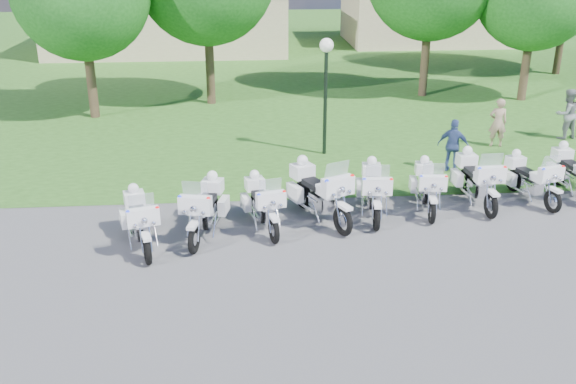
{
  "coord_description": "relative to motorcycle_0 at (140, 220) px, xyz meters",
  "views": [
    {
      "loc": [
        -1.99,
        -12.94,
        6.62
      ],
      "look_at": [
        -0.86,
        1.2,
        0.95
      ],
      "focal_mm": 40.0,
      "sensor_mm": 36.0,
      "label": 1
    }
  ],
  "objects": [
    {
      "name": "bystander_b",
      "position": [
        13.68,
        7.32,
        0.23
      ],
      "size": [
        0.99,
        0.85,
        1.75
      ],
      "primitive_type": "imported",
      "rotation": [
        0.0,
        0.0,
        -2.9
      ],
      "color": "slate",
      "rests_on": "ground"
    },
    {
      "name": "motorcycle_4",
      "position": [
        5.66,
        1.36,
        0.02
      ],
      "size": [
        0.94,
        2.37,
        1.59
      ],
      "rotation": [
        0.0,
        0.0,
        3.03
      ],
      "color": "black",
      "rests_on": "ground"
    },
    {
      "name": "motorcycle_5",
      "position": [
        7.12,
        1.58,
        -0.02
      ],
      "size": [
        0.9,
        2.22,
        1.49
      ],
      "rotation": [
        0.0,
        0.0,
        3.01
      ],
      "color": "black",
      "rests_on": "ground"
    },
    {
      "name": "motorcycle_8",
      "position": [
        11.43,
        2.25,
        0.02
      ],
      "size": [
        0.86,
        2.37,
        1.59
      ],
      "rotation": [
        0.0,
        0.0,
        3.21
      ],
      "color": "black",
      "rests_on": "ground"
    },
    {
      "name": "motorcycle_6",
      "position": [
        8.52,
        1.86,
        0.04
      ],
      "size": [
        0.85,
        2.44,
        1.64
      ],
      "rotation": [
        0.0,
        0.0,
        3.18
      ],
      "color": "black",
      "rests_on": "ground"
    },
    {
      "name": "building_east",
      "position": [
        15.29,
        29.45,
        1.42
      ],
      "size": [
        11.44,
        7.28,
        4.1
      ],
      "color": "tan",
      "rests_on": "ground"
    },
    {
      "name": "grass_lawn",
      "position": [
        4.29,
        26.45,
        -0.64
      ],
      "size": [
        100.0,
        48.0,
        0.01
      ],
      "primitive_type": "cube",
      "color": "#2F591C",
      "rests_on": "ground"
    },
    {
      "name": "motorcycle_3",
      "position": [
        4.25,
        1.16,
        0.09
      ],
      "size": [
        1.53,
        2.44,
        1.76
      ],
      "rotation": [
        0.0,
        0.0,
        3.57
      ],
      "color": "black",
      "rests_on": "ground"
    },
    {
      "name": "motorcycle_2",
      "position": [
        2.83,
        0.78,
        -0.01
      ],
      "size": [
        1.07,
        2.21,
        1.51
      ],
      "rotation": [
        0.0,
        0.0,
        3.38
      ],
      "color": "black",
      "rests_on": "ground"
    },
    {
      "name": "bystander_c",
      "position": [
        8.69,
        4.32,
        0.16
      ],
      "size": [
        1.01,
        0.8,
        1.61
      ],
      "primitive_type": "imported",
      "rotation": [
        0.0,
        0.0,
        2.64
      ],
      "color": "#35487F",
      "rests_on": "ground"
    },
    {
      "name": "lamp_post",
      "position": [
        5.08,
        6.3,
        2.2
      ],
      "size": [
        0.44,
        0.44,
        3.73
      ],
      "color": "black",
      "rests_on": "ground"
    },
    {
      "name": "bystander_a",
      "position": [
        10.96,
        6.62,
        0.18
      ],
      "size": [
        0.65,
        0.47,
        1.64
      ],
      "primitive_type": "imported",
      "rotation": [
        0.0,
        0.0,
        3.0
      ],
      "color": "#9E7E6B",
      "rests_on": "ground"
    },
    {
      "name": "building_west",
      "position": [
        -1.71,
        27.45,
        1.42
      ],
      "size": [
        14.56,
        8.32,
        4.1
      ],
      "color": "tan",
      "rests_on": "ground"
    },
    {
      "name": "ground",
      "position": [
        4.29,
        -0.55,
        -0.65
      ],
      "size": [
        100.0,
        100.0,
        0.0
      ],
      "primitive_type": "plane",
      "color": "#58585D",
      "rests_on": "ground"
    },
    {
      "name": "motorcycle_1",
      "position": [
        1.46,
        0.5,
        0.03
      ],
      "size": [
        1.13,
        2.38,
        1.62
      ],
      "rotation": [
        0.0,
        0.0,
        2.92
      ],
      "color": "black",
      "rests_on": "ground"
    },
    {
      "name": "motorcycle_0",
      "position": [
        0.0,
        0.0,
        0.0
      ],
      "size": [
        1.14,
        2.25,
        1.54
      ],
      "rotation": [
        0.0,
        0.0,
        3.41
      ],
      "color": "black",
      "rests_on": "ground"
    },
    {
      "name": "motorcycle_7",
      "position": [
        10.05,
        1.96,
        -0.02
      ],
      "size": [
        1.07,
        2.17,
        1.48
      ],
      "rotation": [
        0.0,
        0.0,
        3.39
      ],
      "color": "black",
      "rests_on": "ground"
    }
  ]
}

